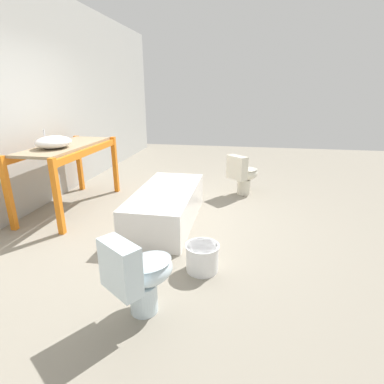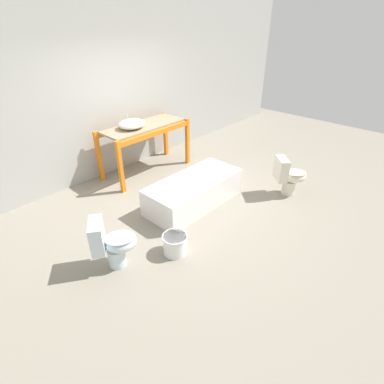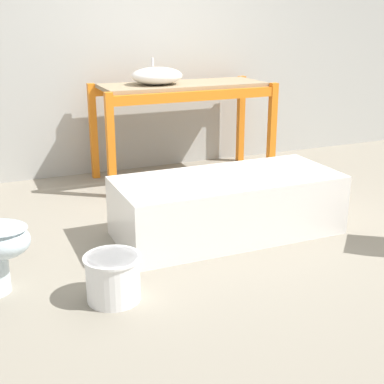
{
  "view_description": "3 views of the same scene",
  "coord_description": "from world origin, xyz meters",
  "views": [
    {
      "loc": [
        -3.66,
        -1.16,
        1.7
      ],
      "look_at": [
        -0.28,
        -0.56,
        0.54
      ],
      "focal_mm": 28.0,
      "sensor_mm": 36.0,
      "label": 1
    },
    {
      "loc": [
        -3.2,
        -3.05,
        2.76
      ],
      "look_at": [
        -0.49,
        -0.55,
        0.58
      ],
      "focal_mm": 28.0,
      "sensor_mm": 36.0,
      "label": 2
    },
    {
      "loc": [
        -1.78,
        -3.58,
        1.61
      ],
      "look_at": [
        -0.53,
        -0.64,
        0.55
      ],
      "focal_mm": 50.0,
      "sensor_mm": 36.0,
      "label": 3
    }
  ],
  "objects": [
    {
      "name": "bathtub_main",
      "position": [
        -0.03,
        -0.17,
        0.26
      ],
      "size": [
        1.69,
        0.74,
        0.46
      ],
      "rotation": [
        0.0,
        0.0,
        0.0
      ],
      "color": "white",
      "rests_on": "ground_plane"
    },
    {
      "name": "ground_plane",
      "position": [
        0.0,
        0.0,
        0.0
      ],
      "size": [
        12.0,
        12.0,
        0.0
      ],
      "primitive_type": "plane",
      "color": "gray"
    },
    {
      "name": "warehouse_wall_rear",
      "position": [
        0.0,
        1.92,
        1.6
      ],
      "size": [
        10.8,
        0.08,
        3.2
      ],
      "color": "#ADADA8",
      "rests_on": "ground_plane"
    },
    {
      "name": "sink_basin",
      "position": [
        -0.03,
        1.37,
        1.05
      ],
      "size": [
        0.5,
        0.44,
        0.25
      ],
      "color": "white",
      "rests_on": "shelving_rack"
    },
    {
      "name": "shelving_rack",
      "position": [
        0.24,
        1.37,
        0.81
      ],
      "size": [
        1.76,
        0.74,
        0.96
      ],
      "color": "orange",
      "rests_on": "ground_plane"
    },
    {
      "name": "bucket_white",
      "position": [
        -1.1,
        -0.81,
        0.15
      ],
      "size": [
        0.34,
        0.34,
        0.28
      ],
      "color": "white",
      "rests_on": "ground_plane"
    }
  ]
}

